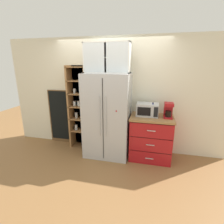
{
  "coord_description": "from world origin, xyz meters",
  "views": [
    {
      "loc": [
        0.91,
        -3.36,
        1.98
      ],
      "look_at": [
        0.1,
        0.01,
        0.99
      ],
      "focal_mm": 27.12,
      "sensor_mm": 36.0,
      "label": 1
    }
  ],
  "objects_px": {
    "coffee_maker": "(168,110)",
    "bottle_cobalt": "(152,110)",
    "mug_sage": "(152,114)",
    "microwave": "(147,110)",
    "chalkboard_menu": "(61,117)",
    "mug_red": "(152,115)",
    "refrigerator": "(107,116)"
  },
  "relations": [
    {
      "from": "refrigerator",
      "to": "microwave",
      "type": "bearing_deg",
      "value": 6.1
    },
    {
      "from": "microwave",
      "to": "chalkboard_menu",
      "type": "distance_m",
      "value": 2.2
    },
    {
      "from": "chalkboard_menu",
      "to": "microwave",
      "type": "bearing_deg",
      "value": -6.15
    },
    {
      "from": "refrigerator",
      "to": "bottle_cobalt",
      "type": "distance_m",
      "value": 0.95
    },
    {
      "from": "microwave",
      "to": "coffee_maker",
      "type": "distance_m",
      "value": 0.41
    },
    {
      "from": "coffee_maker",
      "to": "bottle_cobalt",
      "type": "height_order",
      "value": "coffee_maker"
    },
    {
      "from": "mug_sage",
      "to": "chalkboard_menu",
      "type": "height_order",
      "value": "chalkboard_menu"
    },
    {
      "from": "bottle_cobalt",
      "to": "mug_red",
      "type": "bearing_deg",
      "value": 83.68
    },
    {
      "from": "coffee_maker",
      "to": "mug_sage",
      "type": "relative_size",
      "value": 2.8
    },
    {
      "from": "coffee_maker",
      "to": "chalkboard_menu",
      "type": "relative_size",
      "value": 0.23
    },
    {
      "from": "mug_sage",
      "to": "bottle_cobalt",
      "type": "bearing_deg",
      "value": -91.56
    },
    {
      "from": "microwave",
      "to": "bottle_cobalt",
      "type": "relative_size",
      "value": 1.47
    },
    {
      "from": "coffee_maker",
      "to": "bottle_cobalt",
      "type": "relative_size",
      "value": 1.04
    },
    {
      "from": "mug_sage",
      "to": "mug_red",
      "type": "bearing_deg",
      "value": -90.19
    },
    {
      "from": "mug_sage",
      "to": "bottle_cobalt",
      "type": "xyz_separation_m",
      "value": [
        -0.0,
        -0.08,
        0.09
      ]
    },
    {
      "from": "chalkboard_menu",
      "to": "mug_sage",
      "type": "bearing_deg",
      "value": -5.37
    },
    {
      "from": "mug_red",
      "to": "mug_sage",
      "type": "distance_m",
      "value": 0.06
    },
    {
      "from": "mug_red",
      "to": "mug_sage",
      "type": "bearing_deg",
      "value": 89.81
    },
    {
      "from": "refrigerator",
      "to": "mug_red",
      "type": "relative_size",
      "value": 15.05
    },
    {
      "from": "bottle_cobalt",
      "to": "chalkboard_menu",
      "type": "height_order",
      "value": "chalkboard_menu"
    },
    {
      "from": "mug_sage",
      "to": "coffee_maker",
      "type": "bearing_deg",
      "value": -11.44
    },
    {
      "from": "coffee_maker",
      "to": "microwave",
      "type": "bearing_deg",
      "value": 174.17
    },
    {
      "from": "refrigerator",
      "to": "microwave",
      "type": "relative_size",
      "value": 4.08
    },
    {
      "from": "bottle_cobalt",
      "to": "refrigerator",
      "type": "bearing_deg",
      "value": -178.1
    },
    {
      "from": "bottle_cobalt",
      "to": "microwave",
      "type": "bearing_deg",
      "value": 151.27
    },
    {
      "from": "mug_red",
      "to": "mug_sage",
      "type": "xyz_separation_m",
      "value": [
        0.0,
        0.06,
        0.0
      ]
    },
    {
      "from": "mug_red",
      "to": "microwave",
      "type": "bearing_deg",
      "value": 159.3
    },
    {
      "from": "mug_red",
      "to": "chalkboard_menu",
      "type": "relative_size",
      "value": 0.09
    },
    {
      "from": "microwave",
      "to": "mug_sage",
      "type": "relative_size",
      "value": 3.98
    },
    {
      "from": "refrigerator",
      "to": "mug_sage",
      "type": "height_order",
      "value": "refrigerator"
    },
    {
      "from": "refrigerator",
      "to": "coffee_maker",
      "type": "distance_m",
      "value": 1.26
    },
    {
      "from": "coffee_maker",
      "to": "chalkboard_menu",
      "type": "distance_m",
      "value": 2.62
    }
  ]
}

